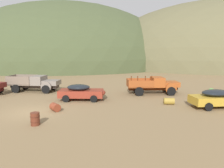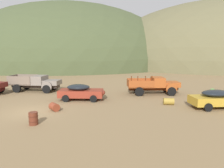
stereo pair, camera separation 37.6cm
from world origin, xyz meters
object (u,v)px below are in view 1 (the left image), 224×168
at_px(truck_primer_gray, 38,83).
at_px(truck_oxide_orange, 156,85).
at_px(car_rust_red, 83,92).
at_px(oil_drum_foreground, 35,119).
at_px(oil_drum_by_truck, 169,101).
at_px(car_mustard, 220,98).
at_px(oil_drum_spare, 55,107).

height_order(truck_primer_gray, truck_oxide_orange, truck_oxide_orange).
height_order(car_rust_red, oil_drum_foreground, car_rust_red).
relative_size(truck_primer_gray, oil_drum_by_truck, 6.30).
height_order(car_mustard, oil_drum_by_truck, car_mustard).
bearing_deg(truck_primer_gray, car_rust_red, -30.84).
bearing_deg(oil_drum_spare, oil_drum_by_truck, 22.82).
bearing_deg(car_mustard, oil_drum_foreground, -169.65).
relative_size(truck_oxide_orange, oil_drum_by_truck, 6.23).
height_order(car_rust_red, car_mustard, same).
distance_m(car_rust_red, oil_drum_foreground, 7.42).
relative_size(truck_oxide_orange, oil_drum_spare, 5.76).
xyz_separation_m(truck_primer_gray, oil_drum_by_truck, (14.91, -3.55, -0.72)).
height_order(truck_primer_gray, oil_drum_spare, truck_primer_gray).
height_order(truck_primer_gray, car_rust_red, truck_primer_gray).
distance_m(oil_drum_by_truck, oil_drum_spare, 9.98).
distance_m(truck_primer_gray, car_rust_red, 7.46).
bearing_deg(truck_oxide_orange, oil_drum_spare, -146.88).
distance_m(truck_oxide_orange, oil_drum_by_truck, 4.87).
relative_size(car_rust_red, truck_oxide_orange, 0.78).
bearing_deg(truck_primer_gray, oil_drum_by_truck, -17.66).
relative_size(oil_drum_by_truck, oil_drum_spare, 0.92).
bearing_deg(oil_drum_foreground, oil_drum_by_truck, 38.46).
relative_size(car_rust_red, oil_drum_foreground, 5.61).
bearing_deg(oil_drum_by_truck, truck_oxide_orange, 102.33).
bearing_deg(oil_drum_by_truck, oil_drum_foreground, -141.54).
relative_size(truck_primer_gray, car_mustard, 1.16).
xyz_separation_m(truck_primer_gray, oil_drum_foreground, (5.90, -10.71, -0.59)).
distance_m(car_rust_red, oil_drum_spare, 4.22).
xyz_separation_m(car_mustard, oil_drum_foreground, (-13.23, -6.88, -0.40)).
bearing_deg(oil_drum_by_truck, oil_drum_spare, -157.18).
height_order(oil_drum_foreground, oil_drum_spare, oil_drum_foreground).
distance_m(truck_oxide_orange, oil_drum_foreground, 14.32).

